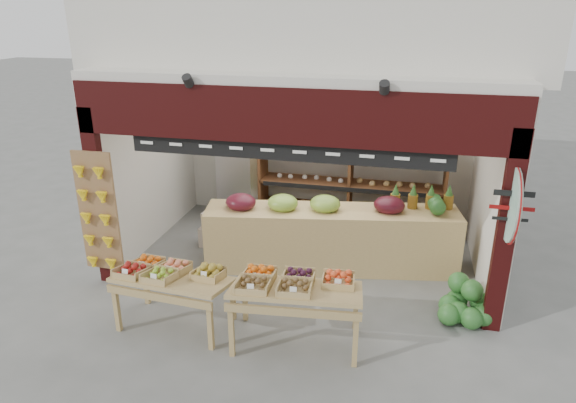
{
  "coord_description": "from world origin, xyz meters",
  "views": [
    {
      "loc": [
        1.49,
        -7.15,
        3.91
      ],
      "look_at": [
        -0.15,
        -0.2,
        1.19
      ],
      "focal_mm": 32.0,
      "sensor_mm": 36.0,
      "label": 1
    }
  ],
  "objects_px": {
    "refrigerator": "(240,170)",
    "watermelon_pile": "(466,305)",
    "back_shelving": "(351,163)",
    "mid_counter": "(330,236)",
    "cardboard_stack": "(227,234)",
    "display_table_right": "(292,285)",
    "display_table_left": "(168,275)"
  },
  "relations": [
    {
      "from": "mid_counter",
      "to": "display_table_left",
      "type": "xyz_separation_m",
      "value": [
        -1.78,
        -2.02,
        0.18
      ]
    },
    {
      "from": "display_table_left",
      "to": "watermelon_pile",
      "type": "height_order",
      "value": "display_table_left"
    },
    {
      "from": "back_shelving",
      "to": "cardboard_stack",
      "type": "xyz_separation_m",
      "value": [
        -1.96,
        -1.29,
        -1.05
      ]
    },
    {
      "from": "refrigerator",
      "to": "display_table_right",
      "type": "distance_m",
      "value": 4.17
    },
    {
      "from": "refrigerator",
      "to": "display_table_right",
      "type": "xyz_separation_m",
      "value": [
        1.88,
        -3.71,
        -0.19
      ]
    },
    {
      "from": "mid_counter",
      "to": "cardboard_stack",
      "type": "bearing_deg",
      "value": 170.38
    },
    {
      "from": "refrigerator",
      "to": "cardboard_stack",
      "type": "relative_size",
      "value": 1.99
    },
    {
      "from": "back_shelving",
      "to": "display_table_left",
      "type": "distance_m",
      "value": 4.12
    },
    {
      "from": "mid_counter",
      "to": "display_table_right",
      "type": "bearing_deg",
      "value": -94.47
    },
    {
      "from": "refrigerator",
      "to": "display_table_right",
      "type": "height_order",
      "value": "refrigerator"
    },
    {
      "from": "cardboard_stack",
      "to": "watermelon_pile",
      "type": "relative_size",
      "value": 1.24
    },
    {
      "from": "watermelon_pile",
      "to": "mid_counter",
      "type": "bearing_deg",
      "value": 153.0
    },
    {
      "from": "mid_counter",
      "to": "display_table_left",
      "type": "relative_size",
      "value": 2.7
    },
    {
      "from": "display_table_right",
      "to": "display_table_left",
      "type": "bearing_deg",
      "value": 179.83
    },
    {
      "from": "refrigerator",
      "to": "watermelon_pile",
      "type": "relative_size",
      "value": 2.48
    },
    {
      "from": "cardboard_stack",
      "to": "mid_counter",
      "type": "distance_m",
      "value": 1.89
    },
    {
      "from": "display_table_left",
      "to": "display_table_right",
      "type": "xyz_separation_m",
      "value": [
        1.62,
        -0.0,
        0.07
      ]
    },
    {
      "from": "refrigerator",
      "to": "watermelon_pile",
      "type": "xyz_separation_m",
      "value": [
        4.04,
        -2.71,
        -0.77
      ]
    },
    {
      "from": "display_table_right",
      "to": "cardboard_stack",
      "type": "bearing_deg",
      "value": 125.83
    },
    {
      "from": "refrigerator",
      "to": "display_table_left",
      "type": "height_order",
      "value": "refrigerator"
    },
    {
      "from": "display_table_left",
      "to": "back_shelving",
      "type": "bearing_deg",
      "value": 62.36
    },
    {
      "from": "cardboard_stack",
      "to": "watermelon_pile",
      "type": "bearing_deg",
      "value": -19.11
    },
    {
      "from": "back_shelving",
      "to": "mid_counter",
      "type": "height_order",
      "value": "back_shelving"
    },
    {
      "from": "back_shelving",
      "to": "display_table_right",
      "type": "distance_m",
      "value": 3.67
    },
    {
      "from": "display_table_right",
      "to": "watermelon_pile",
      "type": "height_order",
      "value": "display_table_right"
    },
    {
      "from": "mid_counter",
      "to": "display_table_left",
      "type": "distance_m",
      "value": 2.7
    },
    {
      "from": "cardboard_stack",
      "to": "display_table_left",
      "type": "bearing_deg",
      "value": -88.48
    },
    {
      "from": "back_shelving",
      "to": "display_table_left",
      "type": "xyz_separation_m",
      "value": [
        -1.89,
        -3.62,
        -0.57
      ]
    },
    {
      "from": "display_table_right",
      "to": "watermelon_pile",
      "type": "xyz_separation_m",
      "value": [
        2.16,
        1.0,
        -0.58
      ]
    },
    {
      "from": "display_table_left",
      "to": "watermelon_pile",
      "type": "relative_size",
      "value": 1.89
    },
    {
      "from": "back_shelving",
      "to": "mid_counter",
      "type": "relative_size",
      "value": 0.84
    },
    {
      "from": "cardboard_stack",
      "to": "watermelon_pile",
      "type": "height_order",
      "value": "cardboard_stack"
    }
  ]
}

